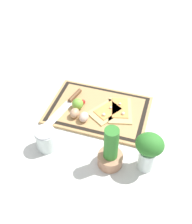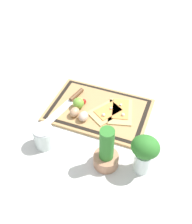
# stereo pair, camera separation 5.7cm
# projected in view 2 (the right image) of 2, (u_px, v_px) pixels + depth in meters

# --- Properties ---
(ground_plane) EXTENTS (6.00, 6.00, 0.00)m
(ground_plane) POSITION_uv_depth(u_px,v_px,m) (99.00, 111.00, 1.33)
(ground_plane) COLOR silver
(cutting_board) EXTENTS (0.50, 0.34, 0.02)m
(cutting_board) POSITION_uv_depth(u_px,v_px,m) (99.00, 110.00, 1.33)
(cutting_board) COLOR tan
(cutting_board) RESTS_ON ground_plane
(pizza_slice_near) EXTENTS (0.16, 0.20, 0.02)m
(pizza_slice_near) POSITION_uv_depth(u_px,v_px,m) (120.00, 111.00, 1.30)
(pizza_slice_near) COLOR tan
(pizza_slice_near) RESTS_ON cutting_board
(pizza_slice_far) EXTENTS (0.18, 0.19, 0.02)m
(pizza_slice_far) POSITION_uv_depth(u_px,v_px,m) (107.00, 112.00, 1.30)
(pizza_slice_far) COLOR tan
(pizza_slice_far) RESTS_ON cutting_board
(knife) EXTENTS (0.10, 0.29, 0.02)m
(knife) POSITION_uv_depth(u_px,v_px,m) (71.00, 100.00, 1.36)
(knife) COLOR silver
(knife) RESTS_ON cutting_board
(egg_brown) EXTENTS (0.05, 0.06, 0.05)m
(egg_brown) POSITION_uv_depth(u_px,v_px,m) (75.00, 112.00, 1.27)
(egg_brown) COLOR tan
(egg_brown) RESTS_ON cutting_board
(egg_pink) EXTENTS (0.05, 0.06, 0.05)m
(egg_pink) POSITION_uv_depth(u_px,v_px,m) (83.00, 116.00, 1.25)
(egg_pink) COLOR beige
(egg_pink) RESTS_ON cutting_board
(lime) EXTENTS (0.06, 0.06, 0.06)m
(lime) POSITION_uv_depth(u_px,v_px,m) (78.00, 103.00, 1.31)
(lime) COLOR #70A838
(lime) RESTS_ON cutting_board
(cherry_tomato_red) EXTENTS (0.03, 0.03, 0.03)m
(cherry_tomato_red) POSITION_uv_depth(u_px,v_px,m) (84.00, 101.00, 1.34)
(cherry_tomato_red) COLOR red
(cherry_tomato_red) RESTS_ON cutting_board
(herb_pot) EXTENTS (0.11, 0.11, 0.21)m
(herb_pot) POSITION_uv_depth(u_px,v_px,m) (106.00, 153.00, 1.06)
(herb_pot) COLOR #AD7A5B
(herb_pot) RESTS_ON ground_plane
(sauce_jar) EXTENTS (0.09, 0.09, 0.11)m
(sauce_jar) POSITION_uv_depth(u_px,v_px,m) (44.00, 138.00, 1.15)
(sauce_jar) COLOR silver
(sauce_jar) RESTS_ON ground_plane
(herb_glass) EXTENTS (0.11, 0.10, 0.19)m
(herb_glass) POSITION_uv_depth(u_px,v_px,m) (144.00, 152.00, 1.01)
(herb_glass) COLOR silver
(herb_glass) RESTS_ON ground_plane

